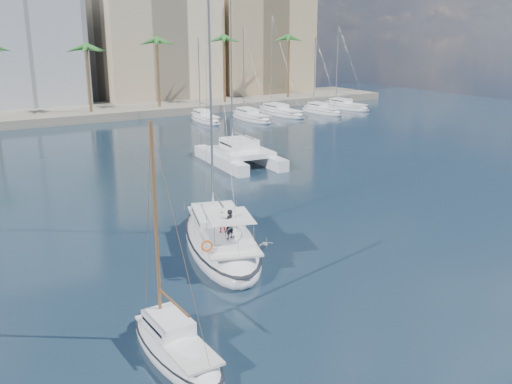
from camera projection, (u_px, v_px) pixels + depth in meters
ground at (255, 257)px, 33.66m from camera, size 160.00×160.00×0.00m
quay at (40, 116)px, 83.60m from camera, size 120.00×14.00×1.20m
building_beige at (155, 46)px, 99.34m from camera, size 20.00×14.00×20.00m
building_tan_right at (259, 50)px, 107.93m from camera, size 18.00×12.00×18.00m
palm_centre at (39, 49)px, 77.63m from camera, size 3.60×3.60×12.30m
palm_right at (253, 45)px, 94.56m from camera, size 3.60×3.60×12.30m
main_sloop at (221, 240)px, 34.87m from camera, size 7.66×13.37×18.91m
small_sloop at (175, 347)px, 23.51m from camera, size 2.42×7.13×10.17m
catamaran at (240, 153)px, 56.59m from camera, size 6.08×11.03×15.74m
seagull at (265, 244)px, 34.94m from camera, size 1.07×0.46×0.20m
moored_yacht_a at (205, 122)px, 82.23m from camera, size 3.37×9.52×11.90m
moored_yacht_b at (251, 120)px, 83.82m from camera, size 3.32×10.83×13.72m
moored_yacht_c at (280, 115)px, 88.70m from camera, size 3.98×12.33×15.54m
moored_yacht_d at (321, 113)px, 90.30m from camera, size 3.52×9.55×11.90m
moored_yacht_e at (345, 109)px, 95.18m from camera, size 4.61×11.11×13.72m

